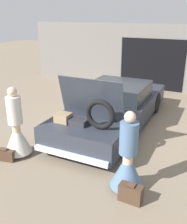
# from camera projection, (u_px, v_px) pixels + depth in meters

# --- Properties ---
(ground_plane) EXTENTS (40.00, 40.00, 0.00)m
(ground_plane) POSITION_uv_depth(u_px,v_px,m) (113.00, 124.00, 8.10)
(ground_plane) COLOR #7F705B
(garage_wall_back) EXTENTS (12.00, 0.14, 2.80)m
(garage_wall_back) POSITION_uv_depth(u_px,v_px,m) (152.00, 58.00, 11.40)
(garage_wall_back) COLOR slate
(garage_wall_back) RESTS_ON ground_plane
(car) EXTENTS (1.99, 5.29, 1.81)m
(car) POSITION_uv_depth(u_px,v_px,m) (114.00, 107.00, 7.91)
(car) COLOR #2D333D
(car) RESTS_ON ground_plane
(person_left) EXTENTS (0.64, 0.64, 1.70)m
(person_left) POSITION_uv_depth(u_px,v_px,m) (17.00, 132.00, 6.16)
(person_left) COLOR beige
(person_left) RESTS_ON ground_plane
(person_right) EXTENTS (0.66, 0.66, 1.62)m
(person_right) POSITION_uv_depth(u_px,v_px,m) (128.00, 163.00, 4.94)
(person_right) COLOR beige
(person_right) RESTS_ON ground_plane
(suitcase_beside_left_person) EXTENTS (0.55, 0.28, 0.29)m
(suitcase_beside_left_person) POSITION_uv_depth(u_px,v_px,m) (4.00, 155.00, 6.10)
(suitcase_beside_left_person) COLOR #473323
(suitcase_beside_left_person) RESTS_ON ground_plane
(suitcase_beside_right_person) EXTENTS (0.44, 0.23, 0.36)m
(suitcase_beside_right_person) POSITION_uv_depth(u_px,v_px,m) (131.00, 193.00, 4.75)
(suitcase_beside_right_person) COLOR #473323
(suitcase_beside_right_person) RESTS_ON ground_plane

